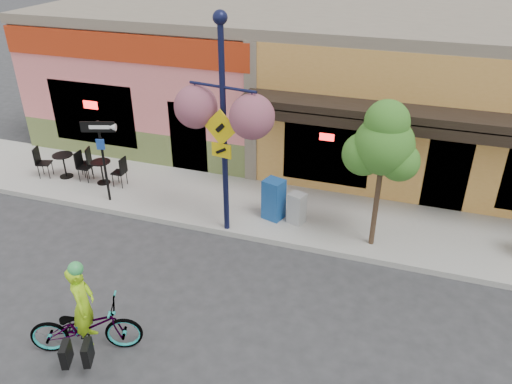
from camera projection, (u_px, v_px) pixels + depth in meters
ground at (244, 252)px, 11.94m from camera, size 90.00×90.00×0.00m
sidewalk at (269, 209)px, 13.56m from camera, size 24.00×3.00×0.15m
curb at (252, 237)px, 12.36m from camera, size 24.00×0.12×0.15m
building at (317, 77)px, 17.10m from camera, size 18.20×8.20×4.50m
bicycle at (86, 327)px, 9.00m from camera, size 2.13×1.43×1.06m
cyclist_rider at (86, 316)px, 8.86m from camera, size 0.58×0.69×1.61m
lamp_post at (224, 130)px, 11.34m from camera, size 1.76×0.92×5.26m
one_way_sign at (104, 162)px, 13.30m from camera, size 0.91×0.46×2.32m
cafe_set_left at (64, 162)px, 14.87m from camera, size 1.75×1.23×0.95m
cafe_set_right at (102, 169)px, 14.53m from camera, size 1.54×0.80×0.91m
newspaper_box_blue at (274, 199)px, 12.78m from camera, size 0.59×0.56×1.08m
newspaper_box_grey at (297, 208)px, 12.64m from camera, size 0.48×0.46×0.82m
street_tree at (380, 176)px, 11.14m from camera, size 1.69×1.69×3.61m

